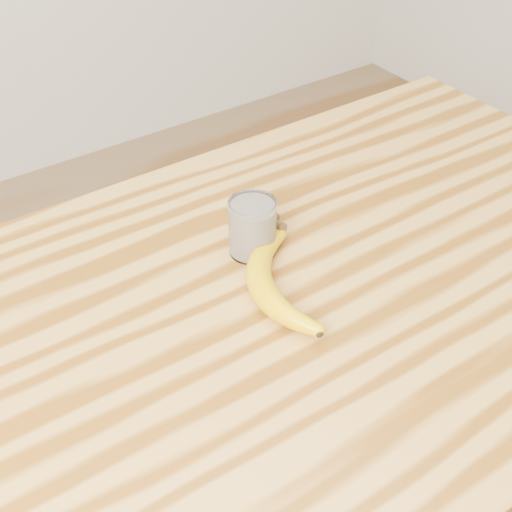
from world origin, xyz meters
TOP-DOWN VIEW (x-y plane):
  - table at (0.00, 0.00)m, footprint 1.20×0.80m
  - smoothie_glass at (-0.07, 0.11)m, footprint 0.07×0.07m
  - banana at (-0.12, 0.02)m, footprint 0.23×0.33m

SIDE VIEW (x-z plane):
  - table at x=0.00m, z-range 0.32..1.22m
  - banana at x=-0.12m, z-range 0.90..0.94m
  - smoothie_glass at x=-0.07m, z-range 0.90..0.99m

